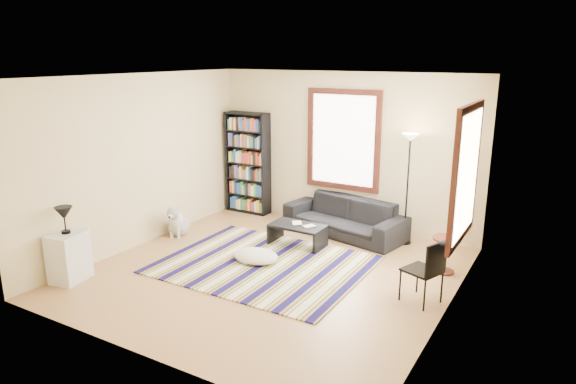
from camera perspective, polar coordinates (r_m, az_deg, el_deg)
The scene contains 21 objects.
floor at distance 7.63m, azimuth -1.91°, elevation -9.23°, with size 5.00×5.00×0.10m, color #A7724C.
ceiling at distance 6.95m, azimuth -2.12°, elevation 13.10°, with size 5.00×5.00×0.10m, color white.
wall_back at distance 9.36m, azimuth 6.32°, elevation 4.62°, with size 5.00×0.10×2.80m, color #CFC38B.
wall_front at distance 5.26m, azimuth -16.95°, elevation -4.38°, with size 5.00×0.10×2.80m, color #CFC38B.
wall_left at distance 8.75m, azimuth -16.34°, elevation 3.35°, with size 0.10×5.00×2.80m, color #CFC38B.
wall_right at distance 6.23m, azimuth 18.31°, elevation -1.46°, with size 0.10×5.00×2.80m, color #CFC38B.
window_back at distance 9.26m, azimuth 6.16°, elevation 5.76°, with size 1.20×0.06×1.60m, color white.
window_right at distance 6.96m, azimuth 19.21°, elevation 1.86°, with size 0.06×1.20×1.60m, color white.
rug at distance 7.85m, azimuth -2.76°, elevation -8.01°, with size 3.00×2.40×0.02m, color #0F0D43.
sofa at distance 9.08m, azimuth 6.29°, elevation -2.76°, with size 2.17×0.85×0.63m, color black.
bookshelf at distance 10.19m, azimuth -4.49°, elevation 3.23°, with size 0.90×0.30×2.00m, color black.
coffee_table at distance 8.55m, azimuth 1.07°, elevation -4.80°, with size 0.90×0.50×0.36m, color black.
book_a at distance 8.53m, azimuth 0.49°, elevation -3.49°, with size 0.20×0.15×0.02m, color beige.
book_b at distance 8.46m, azimuth 2.14°, elevation -3.68°, with size 0.14×0.19×0.01m, color beige.
floor_cushion at distance 7.95m, azimuth -3.61°, elevation -7.11°, with size 0.73×0.55×0.18m, color beige.
floor_lamp at distance 8.65m, azimuth 13.11°, elevation 0.25°, with size 0.30×0.30×1.86m, color black, non-canonical shape.
side_table at distance 7.83m, azimuth 17.11°, elevation -6.72°, with size 0.40×0.40×0.54m, color #421710.
folding_chair at distance 6.81m, azimuth 14.66°, elevation -8.44°, with size 0.42×0.40×0.86m, color black.
white_cabinet at distance 7.84m, azimuth -23.16°, elevation -6.64°, with size 0.38×0.50×0.70m, color silver.
table_lamp at distance 7.67m, azimuth -23.58°, elevation -2.89°, with size 0.24×0.24×0.38m, color black, non-canonical shape.
dog at distance 9.20m, azimuth -12.08°, elevation -3.05°, with size 0.40×0.55×0.55m, color silver, non-canonical shape.
Camera 1 is at (3.70, -5.88, 3.10)m, focal length 32.00 mm.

